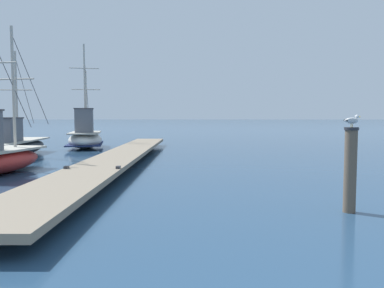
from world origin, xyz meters
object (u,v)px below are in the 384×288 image
at_px(mooring_piling, 351,168).
at_px(perched_seagull, 352,120).
at_px(fishing_boat_0, 86,137).
at_px(fishing_boat_3, 15,145).

distance_m(mooring_piling, perched_seagull, 1.03).
relative_size(mooring_piling, perched_seagull, 4.82).
distance_m(fishing_boat_0, fishing_boat_3, 5.52).
xyz_separation_m(fishing_boat_3, perched_seagull, (12.37, -11.14, 1.39)).
bearing_deg(perched_seagull, fishing_boat_3, 137.98).
height_order(fishing_boat_3, mooring_piling, fishing_boat_3).
height_order(mooring_piling, perched_seagull, perched_seagull).
height_order(fishing_boat_0, mooring_piling, fishing_boat_0).
bearing_deg(fishing_boat_0, perched_seagull, -57.86).
bearing_deg(perched_seagull, fishing_boat_0, 122.14).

